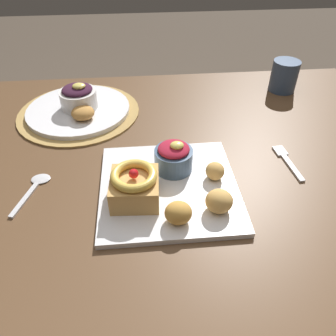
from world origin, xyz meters
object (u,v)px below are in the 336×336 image
object	(u,v)px
cake_slice	(135,186)
spoon	(34,187)
fritter_middle	(215,171)
fritter_front	(219,201)
fritter_back	(178,213)
back_plate	(79,110)
back_ramekin	(78,97)
coffee_mug	(284,76)
back_pastry	(83,113)
berry_ramekin	(174,157)
front_plate	(169,187)
fork	(287,160)

from	to	relation	value
cake_slice	spoon	xyz separation A→B (m)	(-0.21, 0.06, -0.04)
cake_slice	fritter_middle	distance (m)	0.17
fritter_front	fritter_middle	world-z (taller)	fritter_front
fritter_middle	cake_slice	bearing A→B (deg)	-164.80
fritter_back	back_plate	size ratio (longest dim) A/B	0.18
fritter_front	back_ramekin	world-z (taller)	back_ramekin
back_plate	coffee_mug	bearing A→B (deg)	7.95
back_pastry	spoon	xyz separation A→B (m)	(-0.08, -0.24, -0.03)
spoon	coffee_mug	world-z (taller)	coffee_mug
berry_ramekin	spoon	size ratio (longest dim) A/B	0.65
berry_ramekin	back_ramekin	world-z (taller)	back_ramekin
front_plate	back_pastry	bearing A→B (deg)	126.21
fritter_front	fork	size ratio (longest dim) A/B	0.41
back_ramekin	fritter_middle	bearing A→B (deg)	-45.66
back_ramekin	cake_slice	bearing A→B (deg)	-68.13
front_plate	spoon	world-z (taller)	front_plate
fritter_back	fork	bearing A→B (deg)	31.48
back_ramekin	fork	distance (m)	0.55
spoon	coffee_mug	bearing A→B (deg)	-42.11
fritter_back	back_ramekin	bearing A→B (deg)	117.38
spoon	fritter_back	bearing A→B (deg)	-95.72
coffee_mug	front_plate	bearing A→B (deg)	-133.29
cake_slice	back_ramekin	xyz separation A→B (m)	(-0.14, 0.36, 0.00)
fritter_front	back_ramekin	size ratio (longest dim) A/B	0.53
berry_ramekin	fork	distance (m)	0.26
berry_ramekin	back_pastry	bearing A→B (deg)	134.27
fritter_front	back_pastry	xyz separation A→B (m)	(-0.28, 0.34, -0.00)
spoon	berry_ramekin	bearing A→B (deg)	-67.49
fritter_back	coffee_mug	distance (m)	0.63
fritter_middle	back_ramekin	xyz separation A→B (m)	(-0.31, 0.31, 0.02)
fritter_back	fork	xyz separation A→B (m)	(0.27, 0.16, -0.03)
back_plate	back_ramekin	size ratio (longest dim) A/B	2.83
berry_ramekin	back_pastry	size ratio (longest dim) A/B	1.36
fritter_front	fritter_back	size ratio (longest dim) A/B	1.05
cake_slice	spoon	bearing A→B (deg)	163.98
back_plate	fritter_front	bearing A→B (deg)	-52.86
fritter_back	coffee_mug	world-z (taller)	coffee_mug
back_ramekin	front_plate	bearing A→B (deg)	-57.15
back_plate	back_pastry	world-z (taller)	back_pastry
berry_ramekin	fritter_front	xyz separation A→B (m)	(0.07, -0.13, -0.01)
front_plate	back_ramekin	world-z (taller)	back_ramekin
cake_slice	berry_ramekin	size ratio (longest dim) A/B	1.19
spoon	back_plate	bearing A→B (deg)	6.92
back_pastry	fork	size ratio (longest dim) A/B	0.47
fritter_back	back_pastry	bearing A→B (deg)	119.29
fritter_front	back_ramekin	distance (m)	0.50
cake_slice	back_plate	xyz separation A→B (m)	(-0.15, 0.35, -0.03)
back_pastry	fritter_back	bearing A→B (deg)	-60.71
front_plate	fritter_back	bearing A→B (deg)	-85.45
cake_slice	back_pastry	bearing A→B (deg)	113.28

